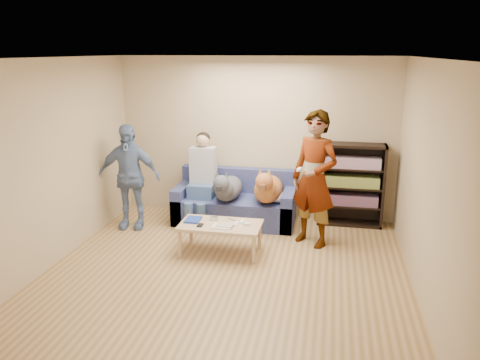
% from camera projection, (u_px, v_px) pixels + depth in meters
% --- Properties ---
extents(ground, '(5.00, 5.00, 0.00)m').
position_uv_depth(ground, '(220.00, 283.00, 5.58)').
color(ground, olive).
rests_on(ground, ground).
extents(ceiling, '(5.00, 5.00, 0.00)m').
position_uv_depth(ceiling, '(218.00, 58.00, 4.88)').
color(ceiling, white).
rests_on(ceiling, ground).
extents(wall_back, '(4.50, 0.00, 4.50)m').
position_uv_depth(wall_back, '(256.00, 138.00, 7.59)').
color(wall_back, tan).
rests_on(wall_back, ground).
extents(wall_front, '(4.50, 0.00, 4.50)m').
position_uv_depth(wall_front, '(123.00, 284.00, 2.87)').
color(wall_front, tan).
rests_on(wall_front, ground).
extents(wall_left, '(0.00, 5.00, 5.00)m').
position_uv_depth(wall_left, '(39.00, 169.00, 5.65)').
color(wall_left, tan).
rests_on(wall_left, ground).
extents(wall_right, '(0.00, 5.00, 5.00)m').
position_uv_depth(wall_right, '(431.00, 189.00, 4.81)').
color(wall_right, tan).
rests_on(wall_right, ground).
extents(blanket, '(0.42, 0.36, 0.15)m').
position_uv_depth(blanket, '(277.00, 197.00, 7.20)').
color(blanket, '#A0A0A5').
rests_on(blanket, sofa).
extents(person_standing_right, '(0.84, 0.76, 1.92)m').
position_uv_depth(person_standing_right, '(314.00, 179.00, 6.48)').
color(person_standing_right, gray).
rests_on(person_standing_right, ground).
extents(person_standing_left, '(1.00, 0.51, 1.63)m').
position_uv_depth(person_standing_left, '(129.00, 177.00, 7.15)').
color(person_standing_left, '#687EA6').
rests_on(person_standing_left, ground).
extents(held_controller, '(0.07, 0.14, 0.03)m').
position_uv_depth(held_controller, '(299.00, 169.00, 6.28)').
color(held_controller, white).
rests_on(held_controller, person_standing_right).
extents(notebook_blue, '(0.20, 0.26, 0.03)m').
position_uv_depth(notebook_blue, '(193.00, 220.00, 6.43)').
color(notebook_blue, '#1B3798').
rests_on(notebook_blue, coffee_table).
extents(papers, '(0.26, 0.20, 0.02)m').
position_uv_depth(papers, '(222.00, 226.00, 6.20)').
color(papers, silver).
rests_on(papers, coffee_table).
extents(magazine, '(0.22, 0.17, 0.01)m').
position_uv_depth(magazine, '(225.00, 225.00, 6.21)').
color(magazine, '#B1AA8E').
rests_on(magazine, coffee_table).
extents(camera_silver, '(0.11, 0.06, 0.05)m').
position_uv_depth(camera_silver, '(214.00, 218.00, 6.44)').
color(camera_silver, '#B7B6BB').
rests_on(camera_silver, coffee_table).
extents(controller_a, '(0.04, 0.13, 0.03)m').
position_uv_depth(controller_a, '(242.00, 222.00, 6.35)').
color(controller_a, white).
rests_on(controller_a, coffee_table).
extents(controller_b, '(0.09, 0.06, 0.03)m').
position_uv_depth(controller_b, '(247.00, 224.00, 6.26)').
color(controller_b, silver).
rests_on(controller_b, coffee_table).
extents(headphone_cup_a, '(0.07, 0.07, 0.02)m').
position_uv_depth(headphone_cup_a, '(235.00, 225.00, 6.25)').
color(headphone_cup_a, white).
rests_on(headphone_cup_a, coffee_table).
extents(headphone_cup_b, '(0.07, 0.07, 0.02)m').
position_uv_depth(headphone_cup_b, '(236.00, 223.00, 6.33)').
color(headphone_cup_b, white).
rests_on(headphone_cup_b, coffee_table).
extents(pen_orange, '(0.13, 0.06, 0.01)m').
position_uv_depth(pen_orange, '(216.00, 228.00, 6.16)').
color(pen_orange, '#CE5B1D').
rests_on(pen_orange, coffee_table).
extents(pen_black, '(0.13, 0.08, 0.01)m').
position_uv_depth(pen_black, '(232.00, 220.00, 6.46)').
color(pen_black, black).
rests_on(pen_black, coffee_table).
extents(wallet, '(0.07, 0.12, 0.02)m').
position_uv_depth(wallet, '(200.00, 225.00, 6.24)').
color(wallet, black).
rests_on(wallet, coffee_table).
extents(sofa, '(1.90, 0.85, 0.82)m').
position_uv_depth(sofa, '(236.00, 204.00, 7.53)').
color(sofa, '#515B93').
rests_on(sofa, ground).
extents(person_seated, '(0.40, 0.73, 1.47)m').
position_uv_depth(person_seated, '(202.00, 175.00, 7.38)').
color(person_seated, '#446495').
rests_on(person_seated, sofa).
extents(dog_gray, '(0.40, 1.24, 0.58)m').
position_uv_depth(dog_gray, '(227.00, 188.00, 7.22)').
color(dog_gray, '#4F5159').
rests_on(dog_gray, sofa).
extents(dog_tan, '(0.43, 1.18, 0.63)m').
position_uv_depth(dog_tan, '(268.00, 188.00, 7.14)').
color(dog_tan, '#A76133').
rests_on(dog_tan, sofa).
extents(coffee_table, '(1.10, 0.60, 0.42)m').
position_uv_depth(coffee_table, '(221.00, 227.00, 6.32)').
color(coffee_table, tan).
rests_on(coffee_table, ground).
extents(bookshelf, '(1.00, 0.34, 1.30)m').
position_uv_depth(bookshelf, '(351.00, 183.00, 7.31)').
color(bookshelf, black).
rests_on(bookshelf, ground).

